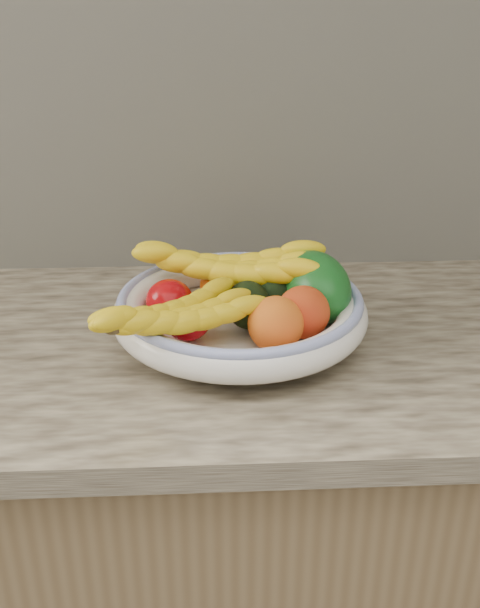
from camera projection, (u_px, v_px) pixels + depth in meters
name	position (u px, v px, depth m)	size (l,w,h in m)	color
kitchen_counter	(239.00, 539.00, 1.27)	(2.44, 0.66, 1.40)	brown
fruit_bowl	(240.00, 311.00, 1.04)	(0.39, 0.39, 0.08)	white
clementine_back_left	(217.00, 284.00, 1.12)	(0.06, 0.06, 0.05)	#F55E05
clementine_back_right	(264.00, 283.00, 1.12)	(0.06, 0.06, 0.05)	#F06405
clementine_back_mid	(243.00, 289.00, 1.10)	(0.05, 0.05, 0.04)	#E56604
clementine_extra	(242.00, 285.00, 1.12)	(0.05, 0.05, 0.05)	#F26005
tomato_left	(169.00, 301.00, 1.04)	(0.07, 0.07, 0.07)	#A9050A
tomato_near_left	(188.00, 320.00, 0.98)	(0.07, 0.07, 0.06)	#C5000A
avocado_center	(248.00, 305.00, 1.02)	(0.07, 0.10, 0.07)	black
avocado_right	(281.00, 290.00, 1.07)	(0.08, 0.11, 0.08)	black
green_mango	(314.00, 287.00, 1.05)	(0.10, 0.16, 0.11)	#0E4C14
peach_front	(276.00, 324.00, 0.96)	(0.08, 0.08, 0.08)	orange
peach_right	(303.00, 312.00, 0.99)	(0.08, 0.08, 0.08)	orange
banana_bunch_back	(228.00, 271.00, 1.08)	(0.33, 0.12, 0.09)	yellow
banana_bunch_front	(177.00, 320.00, 0.93)	(0.27, 0.11, 0.07)	yellow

